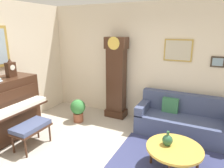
{
  "coord_description": "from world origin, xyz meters",
  "views": [
    {
      "loc": [
        1.41,
        -2.31,
        2.22
      ],
      "look_at": [
        -0.38,
        1.34,
        1.09
      ],
      "focal_mm": 32.47,
      "sensor_mm": 36.0,
      "label": 1
    }
  ],
  "objects_px": {
    "piano": "(2,110)",
    "couch": "(183,120)",
    "potted_plant": "(78,109)",
    "mantel_clock": "(11,69)",
    "coffee_table": "(174,149)",
    "green_jug": "(167,140)",
    "grandfather_clock": "(116,80)",
    "piano_bench": "(31,128)"
  },
  "relations": [
    {
      "from": "green_jug",
      "to": "mantel_clock",
      "type": "bearing_deg",
      "value": -175.75
    },
    {
      "from": "piano",
      "to": "potted_plant",
      "type": "xyz_separation_m",
      "value": [
        0.89,
        1.32,
        -0.31
      ]
    },
    {
      "from": "grandfather_clock",
      "to": "potted_plant",
      "type": "relative_size",
      "value": 3.62
    },
    {
      "from": "couch",
      "to": "piano_bench",
      "type": "bearing_deg",
      "value": -144.57
    },
    {
      "from": "piano",
      "to": "couch",
      "type": "distance_m",
      "value": 3.74
    },
    {
      "from": "piano_bench",
      "to": "mantel_clock",
      "type": "xyz_separation_m",
      "value": [
        -0.75,
        0.3,
        1.01
      ]
    },
    {
      "from": "potted_plant",
      "to": "piano_bench",
      "type": "bearing_deg",
      "value": -96.25
    },
    {
      "from": "piano_bench",
      "to": "mantel_clock",
      "type": "height_order",
      "value": "mantel_clock"
    },
    {
      "from": "couch",
      "to": "mantel_clock",
      "type": "relative_size",
      "value": 5.0
    },
    {
      "from": "piano",
      "to": "grandfather_clock",
      "type": "relative_size",
      "value": 0.71
    },
    {
      "from": "grandfather_clock",
      "to": "mantel_clock",
      "type": "distance_m",
      "value": 2.37
    },
    {
      "from": "potted_plant",
      "to": "mantel_clock",
      "type": "bearing_deg",
      "value": -131.47
    },
    {
      "from": "potted_plant",
      "to": "couch",
      "type": "bearing_deg",
      "value": 11.47
    },
    {
      "from": "piano_bench",
      "to": "piano",
      "type": "bearing_deg",
      "value": -179.3
    },
    {
      "from": "grandfather_clock",
      "to": "potted_plant",
      "type": "bearing_deg",
      "value": -135.2
    },
    {
      "from": "piano",
      "to": "piano_bench",
      "type": "distance_m",
      "value": 0.78
    },
    {
      "from": "piano_bench",
      "to": "grandfather_clock",
      "type": "xyz_separation_m",
      "value": [
        0.84,
        2.0,
        0.56
      ]
    },
    {
      "from": "piano",
      "to": "grandfather_clock",
      "type": "distance_m",
      "value": 2.59
    },
    {
      "from": "grandfather_clock",
      "to": "potted_plant",
      "type": "distance_m",
      "value": 1.18
    },
    {
      "from": "piano",
      "to": "potted_plant",
      "type": "distance_m",
      "value": 1.62
    },
    {
      "from": "coffee_table",
      "to": "green_jug",
      "type": "height_order",
      "value": "green_jug"
    },
    {
      "from": "piano",
      "to": "coffee_table",
      "type": "relative_size",
      "value": 1.64
    },
    {
      "from": "mantel_clock",
      "to": "green_jug",
      "type": "height_order",
      "value": "mantel_clock"
    },
    {
      "from": "piano",
      "to": "green_jug",
      "type": "xyz_separation_m",
      "value": [
        3.17,
        0.55,
        -0.14
      ]
    },
    {
      "from": "grandfather_clock",
      "to": "couch",
      "type": "distance_m",
      "value": 1.81
    },
    {
      "from": "couch",
      "to": "potted_plant",
      "type": "relative_size",
      "value": 3.39
    },
    {
      "from": "mantel_clock",
      "to": "potted_plant",
      "type": "bearing_deg",
      "value": 48.53
    },
    {
      "from": "mantel_clock",
      "to": "couch",
      "type": "bearing_deg",
      "value": 24.52
    },
    {
      "from": "green_jug",
      "to": "piano_bench",
      "type": "bearing_deg",
      "value": -167.52
    },
    {
      "from": "grandfather_clock",
      "to": "potted_plant",
      "type": "height_order",
      "value": "grandfather_clock"
    },
    {
      "from": "coffee_table",
      "to": "potted_plant",
      "type": "bearing_deg",
      "value": 161.79
    },
    {
      "from": "piano_bench",
      "to": "potted_plant",
      "type": "height_order",
      "value": "potted_plant"
    },
    {
      "from": "piano_bench",
      "to": "potted_plant",
      "type": "distance_m",
      "value": 1.32
    },
    {
      "from": "coffee_table",
      "to": "mantel_clock",
      "type": "height_order",
      "value": "mantel_clock"
    },
    {
      "from": "piano_bench",
      "to": "green_jug",
      "type": "xyz_separation_m",
      "value": [
        2.43,
        0.54,
        0.08
      ]
    },
    {
      "from": "grandfather_clock",
      "to": "mantel_clock",
      "type": "height_order",
      "value": "grandfather_clock"
    },
    {
      "from": "coffee_table",
      "to": "green_jug",
      "type": "relative_size",
      "value": 3.67
    },
    {
      "from": "coffee_table",
      "to": "potted_plant",
      "type": "height_order",
      "value": "potted_plant"
    },
    {
      "from": "potted_plant",
      "to": "green_jug",
      "type": "bearing_deg",
      "value": -18.64
    },
    {
      "from": "green_jug",
      "to": "coffee_table",
      "type": "bearing_deg",
      "value": -9.44
    },
    {
      "from": "grandfather_clock",
      "to": "coffee_table",
      "type": "distance_m",
      "value": 2.33
    },
    {
      "from": "green_jug",
      "to": "potted_plant",
      "type": "relative_size",
      "value": 0.43
    }
  ]
}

